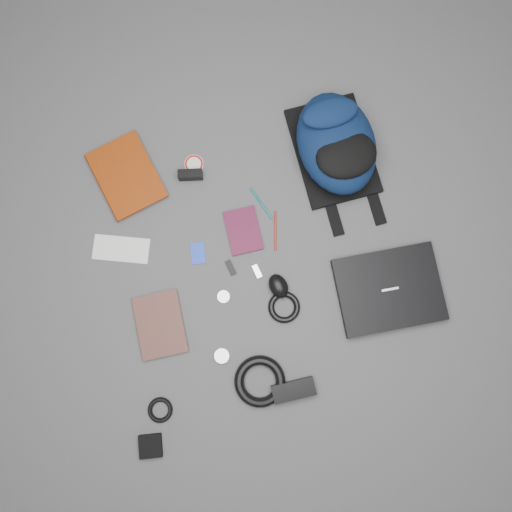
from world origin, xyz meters
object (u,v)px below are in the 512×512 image
object	(u,v)px
compact_camera	(190,175)
power_brick	(294,390)
backpack	(336,143)
textbook_red	(101,189)
comic_book	(137,330)
dvd_case	(243,231)
mouse	(279,286)
pouch	(151,446)
laptop	(389,290)

from	to	relation	value
compact_camera	power_brick	xyz separation A→B (m)	(0.11, -0.83, -0.01)
backpack	textbook_red	bearing A→B (deg)	174.74
backpack	comic_book	size ratio (longest dim) A/B	1.89
comic_book	dvd_case	world-z (taller)	comic_book
textbook_red	mouse	size ratio (longest dim) A/B	3.11
comic_book	compact_camera	size ratio (longest dim) A/B	2.57
comic_book	power_brick	bearing A→B (deg)	-33.04
comic_book	pouch	xyz separation A→B (m)	(-0.07, -0.39, 0.00)
laptop	textbook_red	distance (m)	1.09
power_brick	mouse	bearing A→B (deg)	84.87
backpack	laptop	distance (m)	0.55
laptop	dvd_case	xyz separation A→B (m)	(-0.42, 0.36, -0.01)
compact_camera	power_brick	world-z (taller)	compact_camera
compact_camera	comic_book	bearing A→B (deg)	-110.49
dvd_case	power_brick	xyz separation A→B (m)	(-0.01, -0.58, 0.01)
power_brick	textbook_red	bearing A→B (deg)	121.22
dvd_case	compact_camera	world-z (taller)	compact_camera
compact_camera	mouse	world-z (taller)	compact_camera
compact_camera	pouch	distance (m)	0.95
laptop	mouse	distance (m)	0.39
comic_book	power_brick	xyz separation A→B (m)	(0.45, -0.37, 0.01)
compact_camera	pouch	world-z (taller)	compact_camera
comic_book	pouch	distance (m)	0.39
compact_camera	power_brick	size ratio (longest dim) A/B	0.59
power_brick	comic_book	bearing A→B (deg)	146.33
textbook_red	laptop	bearing A→B (deg)	-47.33
laptop	dvd_case	distance (m)	0.55
laptop	comic_book	xyz separation A→B (m)	(-0.88, 0.15, -0.01)
power_brick	backpack	bearing A→B (deg)	66.71
comic_book	dvd_case	bearing A→B (deg)	31.18
mouse	laptop	bearing A→B (deg)	-27.39
dvd_case	power_brick	world-z (taller)	power_brick
laptop	comic_book	distance (m)	0.89
compact_camera	mouse	size ratio (longest dim) A/B	0.97
laptop	dvd_case	size ratio (longest dim) A/B	2.21
pouch	mouse	bearing A→B (deg)	32.67
laptop	mouse	xyz separation A→B (m)	(-0.36, 0.13, 0.01)
dvd_case	power_brick	bearing A→B (deg)	-85.83
laptop	power_brick	bearing A→B (deg)	-145.20
laptop	backpack	bearing A→B (deg)	99.31
textbook_red	comic_book	size ratio (longest dim) A/B	1.25
compact_camera	backpack	bearing A→B (deg)	7.68
backpack	dvd_case	size ratio (longest dim) A/B	2.59
textbook_red	pouch	world-z (taller)	textbook_red
textbook_red	mouse	bearing A→B (deg)	-56.66
dvd_case	compact_camera	xyz separation A→B (m)	(-0.12, 0.25, 0.02)
backpack	mouse	distance (m)	0.54
compact_camera	power_brick	bearing A→B (deg)	-66.90
textbook_red	dvd_case	distance (m)	0.54
mouse	power_brick	bearing A→B (deg)	-107.74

